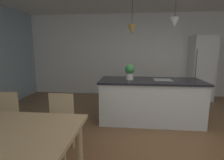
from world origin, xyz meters
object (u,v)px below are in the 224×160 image
Objects in this scene: kitchen_island at (150,100)px; potted_plant_on_island at (130,71)px; chair_far_left at (2,120)px; chair_far_right at (58,122)px; refrigerator at (201,68)px.

potted_plant_on_island reaches higher than kitchen_island.
chair_far_left is at bearing -150.95° from kitchen_island.
chair_far_right is 1.77m from potted_plant_on_island.
kitchen_island reaches higher than chair_far_left.
kitchen_island reaches higher than chair_far_right.
potted_plant_on_island is (-0.44, -0.00, 0.61)m from kitchen_island.
refrigerator reaches higher than potted_plant_on_island.
potted_plant_on_island is at bearing 51.80° from chair_far_right.
chair_far_right is at bearing -135.21° from refrigerator.
chair_far_right is 2.72× the size of potted_plant_on_island.
refrigerator is (3.22, 3.19, 0.50)m from chair_far_right.
kitchen_island is 2.62m from refrigerator.
chair_far_left is 5.22m from refrigerator.
refrigerator reaches higher than chair_far_left.
chair_far_left is 2.40m from potted_plant_on_island.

